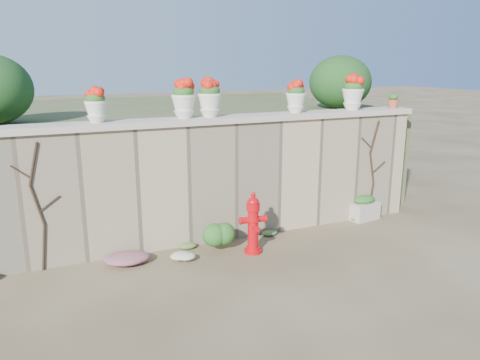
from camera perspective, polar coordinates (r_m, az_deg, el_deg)
name	(u,v)px	position (r m, az deg, el deg)	size (l,w,h in m)	color
ground	(255,281)	(6.68, 1.85, -12.25)	(80.00, 80.00, 0.00)	#503D28
stone_wall	(210,182)	(7.89, -3.72, -0.29)	(8.00, 0.40, 2.00)	tan
wall_cap	(209,120)	(7.69, -3.85, 7.30)	(8.10, 0.52, 0.10)	#BDB0A0
raised_fill	(162,150)	(10.88, -9.52, 3.61)	(9.00, 6.00, 2.00)	#384C23
back_shrub_right	(340,82)	(10.31, 12.12, 11.59)	(1.30, 1.30, 1.10)	#143814
vine_left	(38,206)	(7.24, -23.39, -2.87)	(0.60, 0.04, 1.91)	black
vine_right	(372,168)	(9.29, 15.83, 1.37)	(0.60, 0.04, 1.91)	black
fire_hydrant	(253,223)	(7.42, 1.61, -5.23)	(0.43, 0.31, 1.00)	red
planter_box	(364,208)	(9.36, 14.86, -3.34)	(0.63, 0.43, 0.48)	#BDB0A0
green_shrub	(220,232)	(7.54, -2.49, -6.36)	(0.68, 0.61, 0.65)	#1E5119
magenta_clump	(119,259)	(7.29, -14.49, -9.33)	(0.86, 0.58, 0.23)	#B32374
white_flowers	(183,256)	(7.29, -6.96, -9.19)	(0.50, 0.40, 0.18)	white
urn_pot_1	(96,105)	(7.26, -17.17, 8.70)	(0.33, 0.33, 0.51)	silver
urn_pot_2	(184,99)	(7.53, -6.89, 9.73)	(0.38, 0.38, 0.60)	silver
urn_pot_3	(210,98)	(7.66, -3.72, 9.93)	(0.39, 0.39, 0.61)	silver
urn_pot_4	(296,97)	(8.35, 6.82, 10.01)	(0.35, 0.35, 0.55)	silver
urn_pot_5	(353,93)	(9.02, 13.61, 10.26)	(0.40, 0.40, 0.62)	silver
terracotta_pot	(393,102)	(9.64, 18.17, 9.08)	(0.22, 0.22, 0.26)	#AD4D35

